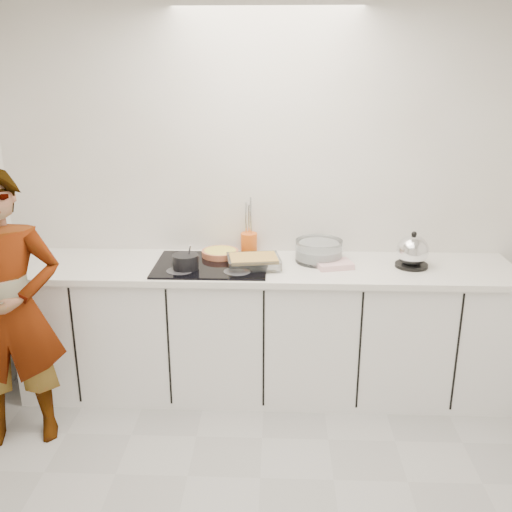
{
  "coord_description": "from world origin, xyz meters",
  "views": [
    {
      "loc": [
        0.08,
        -2.22,
        2.13
      ],
      "look_at": [
        -0.05,
        1.05,
        1.05
      ],
      "focal_mm": 40.0,
      "sensor_mm": 36.0,
      "label": 1
    }
  ],
  "objects_px": {
    "utensil_crock": "(249,243)",
    "tart_dish": "(220,253)",
    "kettle": "(412,252)",
    "baking_dish": "(253,261)",
    "mixing_bowl": "(319,252)",
    "hob": "(211,265)",
    "cook": "(9,312)",
    "saucepan": "(186,262)"
  },
  "relations": [
    {
      "from": "utensil_crock",
      "to": "tart_dish",
      "type": "bearing_deg",
      "value": -147.75
    },
    {
      "from": "utensil_crock",
      "to": "kettle",
      "type": "bearing_deg",
      "value": -13.42
    },
    {
      "from": "baking_dish",
      "to": "kettle",
      "type": "distance_m",
      "value": 1.02
    },
    {
      "from": "tart_dish",
      "to": "mixing_bowl",
      "type": "bearing_deg",
      "value": -3.73
    },
    {
      "from": "baking_dish",
      "to": "mixing_bowl",
      "type": "xyz_separation_m",
      "value": [
        0.43,
        0.16,
        0.02
      ]
    },
    {
      "from": "hob",
      "to": "cook",
      "type": "height_order",
      "value": "cook"
    },
    {
      "from": "saucepan",
      "to": "utensil_crock",
      "type": "height_order",
      "value": "saucepan"
    },
    {
      "from": "saucepan",
      "to": "mixing_bowl",
      "type": "xyz_separation_m",
      "value": [
        0.85,
        0.22,
        0.01
      ]
    },
    {
      "from": "saucepan",
      "to": "cook",
      "type": "bearing_deg",
      "value": -153.58
    },
    {
      "from": "kettle",
      "to": "baking_dish",
      "type": "bearing_deg",
      "value": -176.41
    },
    {
      "from": "saucepan",
      "to": "utensil_crock",
      "type": "xyz_separation_m",
      "value": [
        0.38,
        0.38,
        0.01
      ]
    },
    {
      "from": "tart_dish",
      "to": "baking_dish",
      "type": "xyz_separation_m",
      "value": [
        0.23,
        -0.2,
        0.01
      ]
    },
    {
      "from": "hob",
      "to": "saucepan",
      "type": "relative_size",
      "value": 3.51
    },
    {
      "from": "tart_dish",
      "to": "cook",
      "type": "xyz_separation_m",
      "value": [
        -1.13,
        -0.73,
        -0.13
      ]
    },
    {
      "from": "mixing_bowl",
      "to": "kettle",
      "type": "xyz_separation_m",
      "value": [
        0.59,
        -0.09,
        0.03
      ]
    },
    {
      "from": "tart_dish",
      "to": "cook",
      "type": "bearing_deg",
      "value": -147.16
    },
    {
      "from": "utensil_crock",
      "to": "mixing_bowl",
      "type": "bearing_deg",
      "value": -18.99
    },
    {
      "from": "kettle",
      "to": "utensil_crock",
      "type": "bearing_deg",
      "value": 166.58
    },
    {
      "from": "kettle",
      "to": "cook",
      "type": "distance_m",
      "value": 2.46
    },
    {
      "from": "hob",
      "to": "tart_dish",
      "type": "bearing_deg",
      "value": 75.12
    },
    {
      "from": "saucepan",
      "to": "mixing_bowl",
      "type": "height_order",
      "value": "saucepan"
    },
    {
      "from": "tart_dish",
      "to": "kettle",
      "type": "height_order",
      "value": "kettle"
    },
    {
      "from": "baking_dish",
      "to": "kettle",
      "type": "xyz_separation_m",
      "value": [
        1.02,
        0.06,
        0.05
      ]
    },
    {
      "from": "tart_dish",
      "to": "mixing_bowl",
      "type": "distance_m",
      "value": 0.66
    },
    {
      "from": "kettle",
      "to": "utensil_crock",
      "type": "distance_m",
      "value": 1.09
    },
    {
      "from": "kettle",
      "to": "cook",
      "type": "relative_size",
      "value": 0.15
    },
    {
      "from": "saucepan",
      "to": "baking_dish",
      "type": "xyz_separation_m",
      "value": [
        0.43,
        0.07,
        -0.01
      ]
    },
    {
      "from": "saucepan",
      "to": "cook",
      "type": "xyz_separation_m",
      "value": [
        -0.94,
        -0.47,
        -0.15
      ]
    },
    {
      "from": "cook",
      "to": "baking_dish",
      "type": "bearing_deg",
      "value": 6.03
    },
    {
      "from": "tart_dish",
      "to": "kettle",
      "type": "xyz_separation_m",
      "value": [
        1.25,
        -0.13,
        0.06
      ]
    },
    {
      "from": "tart_dish",
      "to": "utensil_crock",
      "type": "bearing_deg",
      "value": 32.25
    },
    {
      "from": "tart_dish",
      "to": "saucepan",
      "type": "relative_size",
      "value": 1.55
    },
    {
      "from": "cook",
      "to": "hob",
      "type": "bearing_deg",
      "value": 12.23
    },
    {
      "from": "hob",
      "to": "mixing_bowl",
      "type": "bearing_deg",
      "value": 9.77
    },
    {
      "from": "baking_dish",
      "to": "tart_dish",
      "type": "bearing_deg",
      "value": 139.65
    },
    {
      "from": "cook",
      "to": "mixing_bowl",
      "type": "bearing_deg",
      "value": 5.72
    },
    {
      "from": "baking_dish",
      "to": "utensil_crock",
      "type": "xyz_separation_m",
      "value": [
        -0.04,
        0.32,
        0.02
      ]
    },
    {
      "from": "tart_dish",
      "to": "kettle",
      "type": "relative_size",
      "value": 1.26
    },
    {
      "from": "tart_dish",
      "to": "cook",
      "type": "height_order",
      "value": "cook"
    },
    {
      "from": "hob",
      "to": "saucepan",
      "type": "distance_m",
      "value": 0.19
    },
    {
      "from": "baking_dish",
      "to": "saucepan",
      "type": "bearing_deg",
      "value": -171.26
    },
    {
      "from": "saucepan",
      "to": "kettle",
      "type": "bearing_deg",
      "value": 5.12
    }
  ]
}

